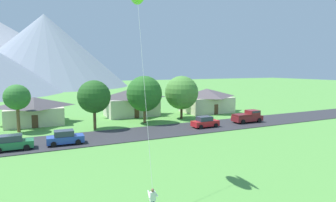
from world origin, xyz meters
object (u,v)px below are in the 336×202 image
object	(u,v)px
house_leftmost	(131,102)
parked_car_green_east_end	(13,143)
house_rightmost	(207,100)
tree_center	(144,94)
tree_left_of_center	(17,97)
tree_right_of_center	(94,97)
pickup_truck_maroon_west_side	(248,116)
parked_car_blue_mid_west	(65,138)
tree_near_left	(182,93)
parked_car_red_west_end	(205,122)
house_left_center	(34,110)

from	to	relation	value
house_leftmost	parked_car_green_east_end	xyz separation A→B (m)	(-19.35, -16.76, -1.83)
house_leftmost	house_rightmost	world-z (taller)	house_leftmost
house_rightmost	parked_car_green_east_end	bearing A→B (deg)	-157.58
house_leftmost	tree_center	bearing A→B (deg)	-92.84
house_rightmost	tree_left_of_center	world-z (taller)	tree_left_of_center
tree_right_of_center	pickup_truck_maroon_west_side	xyz separation A→B (m)	(24.25, -5.78, -3.85)
house_leftmost	parked_car_blue_mid_west	bearing A→B (deg)	-129.56
house_leftmost	tree_near_left	distance (m)	10.21
tree_left_of_center	parked_car_green_east_end	distance (m)	10.84
parked_car_red_west_end	parked_car_green_east_end	world-z (taller)	same
house_left_center	tree_right_of_center	world-z (taller)	tree_right_of_center
pickup_truck_maroon_west_side	parked_car_red_west_end	bearing A→B (deg)	-178.01
parked_car_red_west_end	parked_car_blue_mid_west	bearing A→B (deg)	-176.66
tree_center	pickup_truck_maroon_west_side	xyz separation A→B (m)	(15.76, -7.19, -3.86)
tree_near_left	tree_center	bearing A→B (deg)	-172.13
tree_near_left	parked_car_blue_mid_west	distance (m)	23.44
tree_right_of_center	pickup_truck_maroon_west_side	size ratio (longest dim) A/B	1.41
house_left_center	parked_car_green_east_end	bearing A→B (deg)	-98.46
house_leftmost	house_left_center	size ratio (longest dim) A/B	1.11
tree_center	pickup_truck_maroon_west_side	bearing A→B (deg)	-24.53
tree_center	parked_car_red_west_end	world-z (taller)	tree_center
tree_near_left	tree_right_of_center	xyz separation A→B (m)	(-16.01, -2.46, 0.17)
parked_car_blue_mid_west	pickup_truck_maroon_west_side	bearing A→B (deg)	2.94
house_left_center	tree_left_of_center	size ratio (longest dim) A/B	1.36
house_leftmost	tree_right_of_center	distance (m)	13.17
house_leftmost	tree_right_of_center	xyz separation A→B (m)	(-8.88, -9.47, 2.22)
parked_car_green_east_end	parked_car_blue_mid_west	bearing A→B (deg)	0.10
tree_center	tree_right_of_center	distance (m)	8.60
tree_right_of_center	parked_car_green_east_end	size ratio (longest dim) A/B	1.75
tree_right_of_center	house_left_center	bearing A→B (deg)	132.52
parked_car_blue_mid_west	tree_near_left	bearing A→B (deg)	24.90
tree_right_of_center	parked_car_green_east_end	xyz separation A→B (m)	(-10.47, -7.28, -4.04)
house_rightmost	parked_car_red_west_end	xyz separation A→B (m)	(-8.93, -13.21, -1.67)
tree_center	parked_car_green_east_end	distance (m)	21.25
house_rightmost	parked_car_red_west_end	world-z (taller)	house_rightmost
house_leftmost	house_left_center	xyz separation A→B (m)	(-16.96, -0.66, -0.42)
house_rightmost	tree_center	bearing A→B (deg)	-160.33
house_leftmost	pickup_truck_maroon_west_side	size ratio (longest dim) A/B	1.99
tree_near_left	parked_car_green_east_end	size ratio (longest dim) A/B	1.85
house_rightmost	pickup_truck_maroon_west_side	size ratio (longest dim) A/B	1.96
house_left_center	tree_center	size ratio (longest dim) A/B	1.18
parked_car_green_east_end	house_rightmost	bearing A→B (deg)	22.42
tree_near_left	tree_left_of_center	world-z (taller)	tree_near_left
tree_near_left	tree_right_of_center	bearing A→B (deg)	-171.27
house_leftmost	parked_car_blue_mid_west	distance (m)	21.80
house_leftmost	parked_car_green_east_end	distance (m)	25.66
tree_near_left	parked_car_red_west_end	size ratio (longest dim) A/B	1.83
house_leftmost	house_rightmost	xyz separation A→B (m)	(15.58, -2.34, -0.15)
house_rightmost	tree_center	world-z (taller)	tree_center
house_left_center	parked_car_red_west_end	distance (m)	27.95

